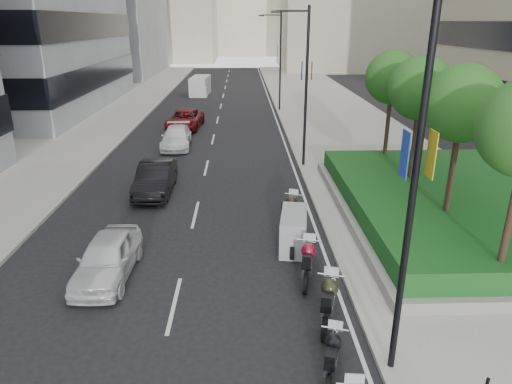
{
  "coord_description": "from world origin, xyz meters",
  "views": [
    {
      "loc": [
        0.65,
        -8.01,
        8.2
      ],
      "look_at": [
        1.17,
        8.47,
        2.0
      ],
      "focal_mm": 32.0,
      "sensor_mm": 36.0,
      "label": 1
    }
  ],
  "objects_px": {
    "motorcycle_4": "(308,262)",
    "car_a": "(107,257)",
    "motorcycle_2": "(332,355)",
    "motorcycle_3": "(328,301)",
    "lamp_post_0": "(408,179)",
    "motorcycle_5": "(293,231)",
    "delivery_van": "(200,87)",
    "car_b": "(156,178)",
    "lamp_post_1": "(304,81)",
    "lamp_post_2": "(279,57)",
    "motorcycle_6": "(290,209)",
    "car_d": "(185,119)",
    "car_c": "(176,137)"
  },
  "relations": [
    {
      "from": "motorcycle_4",
      "to": "car_a",
      "type": "bearing_deg",
      "value": 98.61
    },
    {
      "from": "motorcycle_2",
      "to": "motorcycle_3",
      "type": "bearing_deg",
      "value": 9.3
    },
    {
      "from": "lamp_post_0",
      "to": "motorcycle_2",
      "type": "xyz_separation_m",
      "value": [
        -1.35,
        -0.06,
        -4.52
      ]
    },
    {
      "from": "motorcycle_5",
      "to": "delivery_van",
      "type": "bearing_deg",
      "value": 18.08
    },
    {
      "from": "motorcycle_3",
      "to": "car_b",
      "type": "bearing_deg",
      "value": 48.35
    },
    {
      "from": "lamp_post_1",
      "to": "motorcycle_5",
      "type": "xyz_separation_m",
      "value": [
        -1.57,
        -10.33,
        -4.36
      ]
    },
    {
      "from": "car_a",
      "to": "lamp_post_2",
      "type": "bearing_deg",
      "value": 76.41
    },
    {
      "from": "motorcycle_2",
      "to": "motorcycle_6",
      "type": "xyz_separation_m",
      "value": [
        -0.12,
        9.05,
        0.07
      ]
    },
    {
      "from": "lamp_post_0",
      "to": "car_d",
      "type": "xyz_separation_m",
      "value": [
        -8.1,
        27.67,
        -4.32
      ]
    },
    {
      "from": "motorcycle_6",
      "to": "lamp_post_0",
      "type": "bearing_deg",
      "value": -149.2
    },
    {
      "from": "lamp_post_0",
      "to": "car_a",
      "type": "distance_m",
      "value": 10.34
    },
    {
      "from": "car_b",
      "to": "lamp_post_1",
      "type": "bearing_deg",
      "value": 27.33
    },
    {
      "from": "lamp_post_0",
      "to": "delivery_van",
      "type": "bearing_deg",
      "value": 100.38
    },
    {
      "from": "lamp_post_0",
      "to": "motorcycle_2",
      "type": "bearing_deg",
      "value": -177.35
    },
    {
      "from": "lamp_post_1",
      "to": "car_a",
      "type": "distance_m",
      "value": 15.3
    },
    {
      "from": "car_c",
      "to": "car_d",
      "type": "relative_size",
      "value": 0.88
    },
    {
      "from": "motorcycle_2",
      "to": "car_d",
      "type": "relative_size",
      "value": 0.37
    },
    {
      "from": "car_b",
      "to": "car_c",
      "type": "bearing_deg",
      "value": 90.68
    },
    {
      "from": "motorcycle_4",
      "to": "car_a",
      "type": "xyz_separation_m",
      "value": [
        -6.75,
        0.37,
        0.08
      ]
    },
    {
      "from": "motorcycle_3",
      "to": "car_d",
      "type": "distance_m",
      "value": 26.52
    },
    {
      "from": "lamp_post_1",
      "to": "motorcycle_5",
      "type": "distance_m",
      "value": 11.32
    },
    {
      "from": "lamp_post_1",
      "to": "car_a",
      "type": "height_order",
      "value": "lamp_post_1"
    },
    {
      "from": "motorcycle_6",
      "to": "delivery_van",
      "type": "distance_m",
      "value": 37.33
    },
    {
      "from": "car_a",
      "to": "motorcycle_2",
      "type": "bearing_deg",
      "value": -34.25
    },
    {
      "from": "delivery_van",
      "to": "motorcycle_2",
      "type": "bearing_deg",
      "value": -77.23
    },
    {
      "from": "lamp_post_1",
      "to": "motorcycle_5",
      "type": "bearing_deg",
      "value": -98.64
    },
    {
      "from": "delivery_van",
      "to": "motorcycle_5",
      "type": "bearing_deg",
      "value": -76.07
    },
    {
      "from": "motorcycle_6",
      "to": "motorcycle_3",
      "type": "bearing_deg",
      "value": -155.05
    },
    {
      "from": "car_b",
      "to": "car_c",
      "type": "distance_m",
      "value": 9.0
    },
    {
      "from": "motorcycle_4",
      "to": "car_d",
      "type": "height_order",
      "value": "car_d"
    },
    {
      "from": "lamp_post_2",
      "to": "motorcycle_6",
      "type": "relative_size",
      "value": 4.14
    },
    {
      "from": "motorcycle_4",
      "to": "motorcycle_5",
      "type": "xyz_separation_m",
      "value": [
        -0.23,
        2.27,
        0.07
      ]
    },
    {
      "from": "motorcycle_3",
      "to": "motorcycle_4",
      "type": "distance_m",
      "value": 2.31
    },
    {
      "from": "lamp_post_2",
      "to": "car_c",
      "type": "relative_size",
      "value": 1.9
    },
    {
      "from": "car_c",
      "to": "car_d",
      "type": "xyz_separation_m",
      "value": [
        -0.07,
        5.78,
        0.06
      ]
    },
    {
      "from": "motorcycle_4",
      "to": "motorcycle_6",
      "type": "bearing_deg",
      "value": 13.46
    },
    {
      "from": "motorcycle_5",
      "to": "lamp_post_0",
      "type": "bearing_deg",
      "value": -158.56
    },
    {
      "from": "motorcycle_3",
      "to": "motorcycle_4",
      "type": "bearing_deg",
      "value": 23.0
    },
    {
      "from": "lamp_post_1",
      "to": "motorcycle_5",
      "type": "relative_size",
      "value": 3.65
    },
    {
      "from": "motorcycle_4",
      "to": "motorcycle_5",
      "type": "height_order",
      "value": "motorcycle_5"
    },
    {
      "from": "motorcycle_6",
      "to": "car_d",
      "type": "distance_m",
      "value": 19.82
    },
    {
      "from": "car_a",
      "to": "delivery_van",
      "type": "relative_size",
      "value": 0.82
    },
    {
      "from": "lamp_post_0",
      "to": "motorcycle_3",
      "type": "distance_m",
      "value": 5.01
    },
    {
      "from": "lamp_post_2",
      "to": "delivery_van",
      "type": "distance_m",
      "value": 14.17
    },
    {
      "from": "lamp_post_0",
      "to": "car_c",
      "type": "relative_size",
      "value": 1.9
    },
    {
      "from": "lamp_post_0",
      "to": "car_c",
      "type": "distance_m",
      "value": 23.72
    },
    {
      "from": "car_b",
      "to": "delivery_van",
      "type": "distance_m",
      "value": 32.79
    },
    {
      "from": "lamp_post_1",
      "to": "lamp_post_2",
      "type": "xyz_separation_m",
      "value": [
        0.0,
        18.0,
        0.0
      ]
    },
    {
      "from": "motorcycle_6",
      "to": "car_b",
      "type": "distance_m",
      "value": 7.5
    },
    {
      "from": "motorcycle_5",
      "to": "car_d",
      "type": "distance_m",
      "value": 21.99
    }
  ]
}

